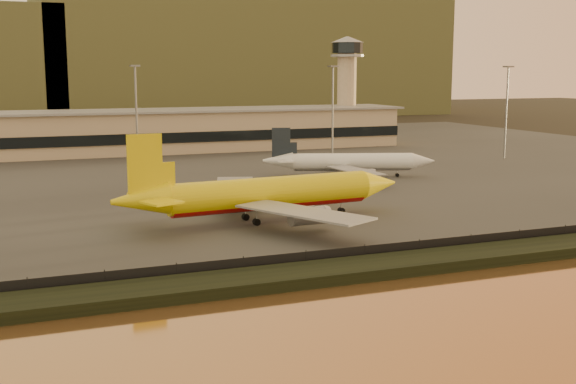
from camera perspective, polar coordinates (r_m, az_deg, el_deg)
name	(u,v)px	position (r m, az deg, el deg)	size (l,w,h in m)	color
ground	(309,243)	(102.49, 1.68, -4.07)	(900.00, 900.00, 0.00)	black
embankment	(365,268)	(87.46, 6.10, -6.03)	(320.00, 7.00, 1.40)	black
tarmac	(167,164)	(192.13, -9.57, 2.20)	(320.00, 220.00, 0.20)	#2D2D2D
perimeter_fence	(350,256)	(90.74, 4.93, -5.05)	(300.00, 0.05, 2.20)	black
terminal_building	(95,133)	(219.22, -15.03, 4.51)	(202.00, 25.00, 12.60)	tan
control_tower	(347,79)	(247.97, 4.67, 8.90)	(11.20, 11.20, 35.50)	tan
apron_light_masts	(244,107)	(175.38, -3.50, 6.75)	(152.20, 12.20, 25.40)	slate
distant_hills	(35,58)	(431.99, -19.39, 9.93)	(470.00, 160.00, 70.00)	#62653A
dhl_cargo_jet	(266,194)	(115.55, -1.75, -0.18)	(49.68, 48.52, 14.83)	yellow
white_narrowbody_jet	(349,162)	(165.28, 4.86, 2.35)	(38.52, 36.57, 11.36)	white
gse_vehicle_yellow	(320,199)	(132.18, 2.56, -0.54)	(3.71, 1.67, 1.67)	yellow
gse_vehicle_white	(169,203)	(128.48, -9.39, -0.86)	(4.56, 2.05, 2.05)	white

